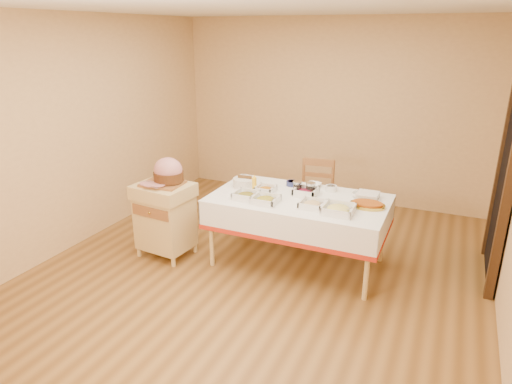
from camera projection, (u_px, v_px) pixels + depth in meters
room_shell at (261, 151)px, 4.41m from camera, size 5.00×5.00×5.00m
doorway at (507, 172)px, 4.40m from camera, size 0.09×1.10×2.20m
dining_table at (299, 212)px, 4.79m from camera, size 1.82×1.02×0.76m
butcher_cart at (165, 215)px, 5.03m from camera, size 0.63×0.54×0.83m
dining_chair at (315, 198)px, 5.53m from camera, size 0.46×0.45×0.94m
ham_on_board at (167, 173)px, 4.89m from camera, size 0.45×0.43×0.30m
serving_dish_a at (246, 195)px, 4.71m from camera, size 0.24×0.24×0.10m
serving_dish_b at (266, 200)px, 4.59m from camera, size 0.25×0.25×0.10m
serving_dish_c at (312, 204)px, 4.47m from camera, size 0.23×0.23×0.10m
serving_dish_d at (338, 209)px, 4.34m from camera, size 0.29×0.29×0.11m
serving_dish_e at (266, 189)px, 4.90m from camera, size 0.21×0.20×0.09m
serving_dish_f at (306, 192)px, 4.81m from camera, size 0.25×0.24×0.11m
small_bowl_left at (244, 177)px, 5.31m from camera, size 0.11×0.11×0.05m
small_bowl_mid at (292, 183)px, 5.10m from camera, size 0.13×0.13×0.05m
small_bowl_right at (331, 188)px, 4.93m from camera, size 0.12×0.12×0.06m
bowl_white_imported at (314, 185)px, 5.07m from camera, size 0.18×0.18×0.04m
bowl_small_imported at (360, 195)px, 4.74m from camera, size 0.17×0.17×0.05m
preserve_jar_left at (297, 188)px, 4.87m from camera, size 0.10×0.10×0.13m
preserve_jar_right at (310, 189)px, 4.81m from camera, size 0.10×0.10×0.13m
mustard_bottle at (254, 183)px, 4.97m from camera, size 0.05×0.05×0.16m
bread_basket at (245, 182)px, 5.06m from camera, size 0.26×0.26×0.12m
plate_stack at (368, 196)px, 4.70m from camera, size 0.21×0.21×0.06m
brass_platter at (367, 205)px, 4.49m from camera, size 0.35×0.25×0.05m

